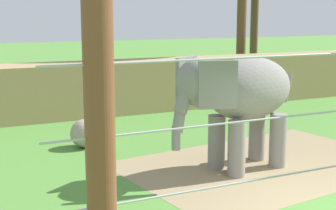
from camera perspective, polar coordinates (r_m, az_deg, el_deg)
dirt_patch at (r=12.25m, az=11.09°, el=-6.64°), size 7.16×5.22×0.01m
embankment_wall at (r=18.41m, az=-5.18°, el=2.14°), size 36.00×1.80×1.87m
elephant at (r=11.34m, az=8.23°, el=1.18°), size 3.56×1.69×2.65m
enrichment_ball at (r=13.59m, az=-9.54°, el=-3.22°), size 0.77×0.77×0.77m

